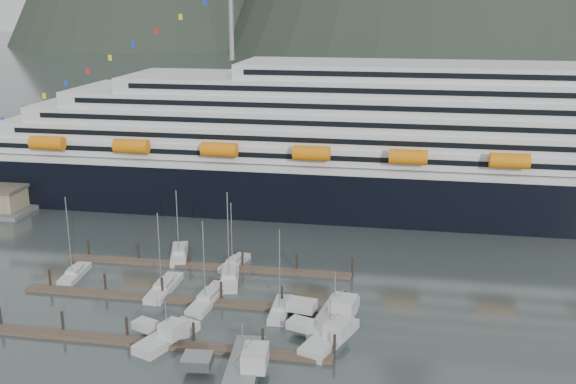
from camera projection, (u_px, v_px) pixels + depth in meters
name	position (u px, v px, depth m)	size (l,w,h in m)	color
ground	(207.00, 313.00, 94.61)	(1600.00, 1600.00, 0.00)	#424D4D
cruise_ship	(423.00, 153.00, 138.26)	(210.00, 30.40, 50.30)	black
dock_near	(147.00, 342.00, 85.94)	(48.18, 2.28, 3.20)	#45382C
dock_mid	(180.00, 299.00, 98.25)	(48.18, 2.28, 3.20)	#45382C
dock_far	(206.00, 266.00, 110.55)	(48.18, 2.28, 3.20)	#45382C
sailboat_a	(75.00, 274.00, 106.83)	(3.14, 8.61, 13.85)	silver
sailboat_b	(164.00, 288.00, 101.61)	(2.73, 10.41, 13.15)	silver
sailboat_c	(230.00, 278.00, 105.22)	(4.81, 10.28, 15.23)	silver
sailboat_d	(208.00, 299.00, 97.93)	(3.66, 11.42, 13.26)	silver
sailboat_e	(179.00, 254.00, 115.25)	(5.34, 10.42, 12.57)	silver
sailboat_f	(234.00, 263.00, 111.38)	(3.88, 8.20, 11.45)	silver
sailboat_h	(281.00, 310.00, 94.54)	(2.63, 8.54, 13.08)	silver
trawler_b	(166.00, 336.00, 86.40)	(8.49, 10.22, 6.28)	silver
trawler_c	(242.00, 368.00, 78.66)	(10.32, 14.56, 7.30)	gray
trawler_d	(329.00, 336.00, 86.29)	(9.40, 11.67, 6.65)	silver
trawler_e	(333.00, 316.00, 91.58)	(9.86, 12.91, 8.11)	silver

